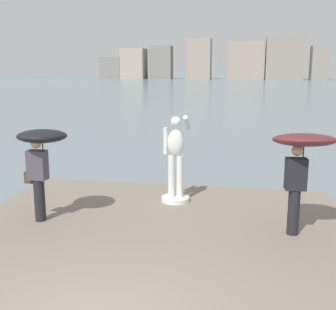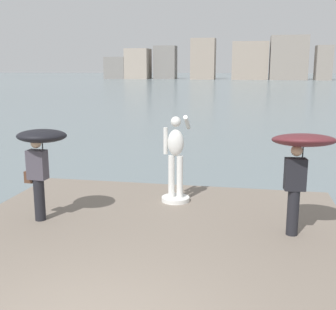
% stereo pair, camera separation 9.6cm
% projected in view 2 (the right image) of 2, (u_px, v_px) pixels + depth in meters
% --- Properties ---
extents(ground_plane, '(400.00, 400.00, 0.00)m').
position_uv_depth(ground_plane, '(232.00, 102.00, 43.42)').
color(ground_plane, slate).
extents(pier, '(7.64, 9.83, 0.40)m').
position_uv_depth(pier, '(129.00, 279.00, 6.77)').
color(pier, slate).
rests_on(pier, ground).
extents(statue_white_figure, '(0.66, 0.89, 2.05)m').
position_uv_depth(statue_white_figure, '(176.00, 163.00, 9.90)').
color(statue_white_figure, white).
rests_on(statue_white_figure, pier).
extents(onlooker_left, '(1.04, 1.05, 1.92)m').
position_uv_depth(onlooker_left, '(41.00, 149.00, 8.53)').
color(onlooker_left, black).
rests_on(onlooker_left, pier).
extents(onlooker_right, '(1.26, 1.28, 2.01)m').
position_uv_depth(onlooker_right, '(301.00, 152.00, 7.76)').
color(onlooker_right, black).
rests_on(onlooker_right, pier).
extents(distant_skyline, '(81.46, 10.22, 13.36)m').
position_uv_depth(distant_skyline, '(270.00, 59.00, 116.67)').
color(distant_skyline, gray).
rests_on(distant_skyline, ground).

